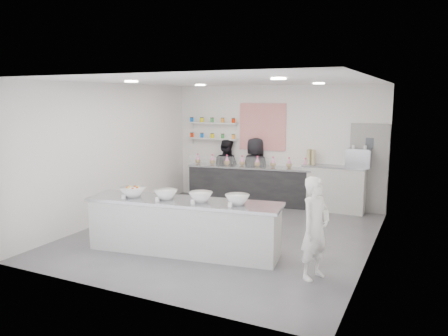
{
  "coord_description": "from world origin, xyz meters",
  "views": [
    {
      "loc": [
        3.61,
        -7.54,
        2.7
      ],
      "look_at": [
        -0.2,
        0.4,
        1.27
      ],
      "focal_mm": 35.0,
      "sensor_mm": 36.0,
      "label": 1
    }
  ],
  "objects_px": {
    "prep_counter": "(183,226)",
    "woman_prep": "(315,228)",
    "espresso_machine": "(359,159)",
    "staff_left": "(226,169)",
    "staff_right": "(255,170)",
    "espresso_ledge": "(333,189)",
    "back_bar": "(249,185)"
  },
  "relations": [
    {
      "from": "prep_counter",
      "to": "espresso_machine",
      "type": "bearing_deg",
      "value": 51.39
    },
    {
      "from": "woman_prep",
      "to": "espresso_machine",
      "type": "bearing_deg",
      "value": 22.62
    },
    {
      "from": "back_bar",
      "to": "espresso_ledge",
      "type": "relative_size",
      "value": 2.13
    },
    {
      "from": "prep_counter",
      "to": "espresso_machine",
      "type": "xyz_separation_m",
      "value": [
        2.32,
        3.99,
        0.84
      ]
    },
    {
      "from": "espresso_ledge",
      "to": "espresso_machine",
      "type": "xyz_separation_m",
      "value": [
        0.55,
        0.0,
        0.76
      ]
    },
    {
      "from": "espresso_machine",
      "to": "woman_prep",
      "type": "distance_m",
      "value": 4.12
    },
    {
      "from": "espresso_machine",
      "to": "woman_prep",
      "type": "relative_size",
      "value": 0.35
    },
    {
      "from": "espresso_machine",
      "to": "staff_right",
      "type": "xyz_separation_m",
      "value": [
        -2.59,
        0.07,
        -0.46
      ]
    },
    {
      "from": "prep_counter",
      "to": "woman_prep",
      "type": "xyz_separation_m",
      "value": [
        2.34,
        -0.1,
        0.31
      ]
    },
    {
      "from": "espresso_ledge",
      "to": "staff_right",
      "type": "height_order",
      "value": "staff_right"
    },
    {
      "from": "espresso_ledge",
      "to": "espresso_machine",
      "type": "height_order",
      "value": "espresso_machine"
    },
    {
      "from": "prep_counter",
      "to": "espresso_machine",
      "type": "relative_size",
      "value": 6.27
    },
    {
      "from": "staff_left",
      "to": "espresso_ledge",
      "type": "bearing_deg",
      "value": -178.81
    },
    {
      "from": "espresso_machine",
      "to": "back_bar",
      "type": "bearing_deg",
      "value": -176.1
    },
    {
      "from": "espresso_machine",
      "to": "espresso_ledge",
      "type": "bearing_deg",
      "value": 180.0
    },
    {
      "from": "espresso_ledge",
      "to": "woman_prep",
      "type": "bearing_deg",
      "value": -82.04
    },
    {
      "from": "woman_prep",
      "to": "staff_right",
      "type": "distance_m",
      "value": 4.91
    },
    {
      "from": "staff_left",
      "to": "espresso_machine",
      "type": "bearing_deg",
      "value": -178.59
    },
    {
      "from": "espresso_machine",
      "to": "staff_right",
      "type": "distance_m",
      "value": 2.63
    },
    {
      "from": "espresso_machine",
      "to": "woman_prep",
      "type": "bearing_deg",
      "value": -89.7
    },
    {
      "from": "espresso_machine",
      "to": "staff_left",
      "type": "height_order",
      "value": "staff_left"
    },
    {
      "from": "back_bar",
      "to": "woman_prep",
      "type": "height_order",
      "value": "woman_prep"
    },
    {
      "from": "espresso_ledge",
      "to": "prep_counter",
      "type": "bearing_deg",
      "value": -113.91
    },
    {
      "from": "woman_prep",
      "to": "staff_right",
      "type": "xyz_separation_m",
      "value": [
        -2.61,
        4.16,
        0.07
      ]
    },
    {
      "from": "espresso_machine",
      "to": "woman_prep",
      "type": "xyz_separation_m",
      "value": [
        0.02,
        -4.09,
        -0.53
      ]
    },
    {
      "from": "espresso_ledge",
      "to": "staff_left",
      "type": "xyz_separation_m",
      "value": [
        -2.88,
        0.07,
        0.25
      ]
    },
    {
      "from": "back_bar",
      "to": "staff_left",
      "type": "height_order",
      "value": "staff_left"
    },
    {
      "from": "espresso_ledge",
      "to": "staff_right",
      "type": "bearing_deg",
      "value": 178.03
    },
    {
      "from": "staff_left",
      "to": "back_bar",
      "type": "bearing_deg",
      "value": 165.08
    },
    {
      "from": "espresso_machine",
      "to": "staff_left",
      "type": "bearing_deg",
      "value": 178.83
    },
    {
      "from": "back_bar",
      "to": "woman_prep",
      "type": "relative_size",
      "value": 2.03
    },
    {
      "from": "woman_prep",
      "to": "back_bar",
      "type": "bearing_deg",
      "value": 56.57
    }
  ]
}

